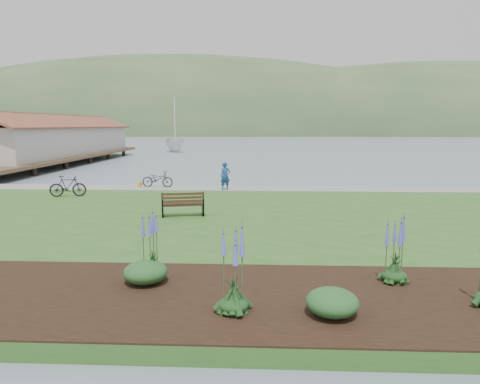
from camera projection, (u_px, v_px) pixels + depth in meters
The scene contains 17 objects.
ground at pixel (205, 219), 19.46m from camera, with size 600.00×600.00×0.00m, color slate.
lawn at pixel (199, 225), 17.45m from camera, with size 34.00×20.00×0.40m, color #2B581F.
shoreline_path at pixel (219, 188), 26.20m from camera, with size 34.00×2.20×0.03m, color gray.
garden_bed at pixel (284, 297), 9.59m from camera, with size 24.00×4.40×0.04m, color black.
far_hillside at pixel (300, 135), 186.34m from camera, with size 580.00×80.00×38.00m, color #3B5831, non-canonical shape.
pier_pavilion at pixel (56, 140), 47.09m from camera, with size 8.00×36.00×5.40m.
park_bench at pixel (183, 204), 18.08m from camera, with size 1.87×1.07×1.09m.
person at pixel (225, 174), 25.29m from camera, with size 0.71×0.49×1.95m, color navy.
bicycle_a at pixel (157, 179), 26.59m from camera, with size 1.97×0.69×1.03m, color black.
bicycle_b at pixel (68, 186), 23.10m from camera, with size 1.90×0.55×1.14m, color black.
sailboat at pixel (175, 152), 67.61m from camera, with size 10.33×10.51×27.22m, color silver.
pannier at pixel (140, 185), 26.70m from camera, with size 0.19×0.30×0.32m, color orange.
echium_0 at pixel (233, 274), 8.67m from camera, with size 0.62×0.62×2.02m.
echium_1 at pixel (395, 254), 10.39m from camera, with size 0.62×0.62×1.79m.
echium_4 at pixel (152, 246), 10.52m from camera, with size 0.62×0.62×2.10m.
shrub_0 at pixel (145, 272), 10.38m from camera, with size 1.07×1.07×0.54m, color #1E4C21.
shrub_1 at pixel (332, 302), 8.62m from camera, with size 1.07×1.07×0.54m, color #1E4C21.
Camera 1 is at (2.43, -18.94, 4.25)m, focal length 32.00 mm.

